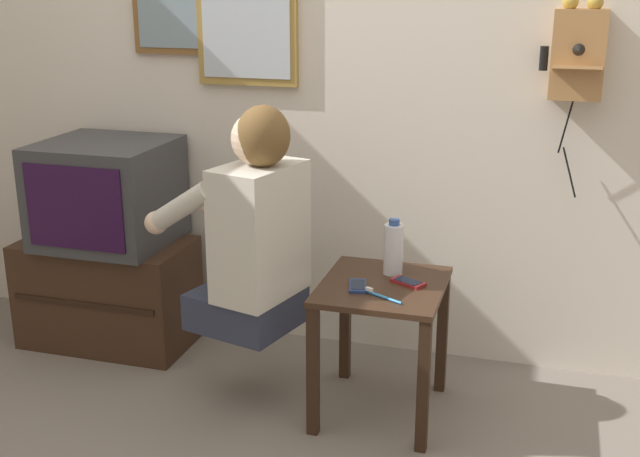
{
  "coord_description": "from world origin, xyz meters",
  "views": [
    {
      "loc": [
        0.97,
        -2.19,
        1.59
      ],
      "look_at": [
        0.19,
        0.44,
        0.73
      ],
      "focal_mm": 45.0,
      "sensor_mm": 36.0,
      "label": 1
    }
  ],
  "objects_px": {
    "water_bottle": "(393,249)",
    "cell_phone_held": "(358,286)",
    "wall_phone_antique": "(578,52)",
    "toothbrush": "(381,296)",
    "framed_picture": "(174,7)",
    "cell_phone_spare": "(408,282)",
    "person": "(253,229)",
    "television": "(107,193)",
    "wall_mirror": "(246,7)"
  },
  "relations": [
    {
      "from": "cell_phone_held",
      "to": "water_bottle",
      "type": "height_order",
      "value": "water_bottle"
    },
    {
      "from": "wall_phone_antique",
      "to": "cell_phone_held",
      "type": "height_order",
      "value": "wall_phone_antique"
    },
    {
      "from": "wall_phone_antique",
      "to": "cell_phone_spare",
      "type": "xyz_separation_m",
      "value": [
        -0.52,
        -0.46,
        -0.8
      ]
    },
    {
      "from": "person",
      "to": "cell_phone_held",
      "type": "height_order",
      "value": "person"
    },
    {
      "from": "cell_phone_held",
      "to": "toothbrush",
      "type": "xyz_separation_m",
      "value": [
        0.1,
        -0.07,
        0.0
      ]
    },
    {
      "from": "television",
      "to": "cell_phone_spare",
      "type": "distance_m",
      "value": 1.4
    },
    {
      "from": "person",
      "to": "framed_picture",
      "type": "xyz_separation_m",
      "value": [
        -0.57,
        0.6,
        0.76
      ]
    },
    {
      "from": "person",
      "to": "toothbrush",
      "type": "distance_m",
      "value": 0.53
    },
    {
      "from": "wall_phone_antique",
      "to": "wall_mirror",
      "type": "xyz_separation_m",
      "value": [
        -1.33,
        0.04,
        0.15
      ]
    },
    {
      "from": "framed_picture",
      "to": "water_bottle",
      "type": "bearing_deg",
      "value": -21.67
    },
    {
      "from": "cell_phone_held",
      "to": "wall_phone_antique",
      "type": "bearing_deg",
      "value": 25.31
    },
    {
      "from": "wall_phone_antique",
      "to": "cell_phone_held",
      "type": "bearing_deg",
      "value": -141.31
    },
    {
      "from": "cell_phone_spare",
      "to": "wall_phone_antique",
      "type": "bearing_deg",
      "value": -20.92
    },
    {
      "from": "water_bottle",
      "to": "toothbrush",
      "type": "relative_size",
      "value": 1.47
    },
    {
      "from": "framed_picture",
      "to": "television",
      "type": "bearing_deg",
      "value": -131.26
    },
    {
      "from": "television",
      "to": "toothbrush",
      "type": "bearing_deg",
      "value": -17.16
    },
    {
      "from": "wall_phone_antique",
      "to": "water_bottle",
      "type": "xyz_separation_m",
      "value": [
        -0.6,
        -0.38,
        -0.7
      ]
    },
    {
      "from": "framed_picture",
      "to": "person",
      "type": "bearing_deg",
      "value": -46.33
    },
    {
      "from": "wall_phone_antique",
      "to": "water_bottle",
      "type": "bearing_deg",
      "value": -147.74
    },
    {
      "from": "wall_mirror",
      "to": "cell_phone_held",
      "type": "bearing_deg",
      "value": -43.02
    },
    {
      "from": "wall_phone_antique",
      "to": "toothbrush",
      "type": "bearing_deg",
      "value": -133.49
    },
    {
      "from": "cell_phone_spare",
      "to": "toothbrush",
      "type": "height_order",
      "value": "toothbrush"
    },
    {
      "from": "television",
      "to": "wall_mirror",
      "type": "bearing_deg",
      "value": 24.87
    },
    {
      "from": "cell_phone_spare",
      "to": "toothbrush",
      "type": "distance_m",
      "value": 0.17
    },
    {
      "from": "person",
      "to": "cell_phone_spare",
      "type": "height_order",
      "value": "person"
    },
    {
      "from": "cell_phone_spare",
      "to": "water_bottle",
      "type": "xyz_separation_m",
      "value": [
        -0.07,
        0.09,
        0.09
      ]
    },
    {
      "from": "wall_mirror",
      "to": "water_bottle",
      "type": "xyz_separation_m",
      "value": [
        0.73,
        -0.42,
        -0.85
      ]
    },
    {
      "from": "person",
      "to": "wall_mirror",
      "type": "distance_m",
      "value": 0.99
    },
    {
      "from": "wall_phone_antique",
      "to": "framed_picture",
      "type": "distance_m",
      "value": 1.66
    },
    {
      "from": "water_bottle",
      "to": "toothbrush",
      "type": "distance_m",
      "value": 0.26
    },
    {
      "from": "person",
      "to": "water_bottle",
      "type": "bearing_deg",
      "value": -55.55
    },
    {
      "from": "wall_phone_antique",
      "to": "framed_picture",
      "type": "xyz_separation_m",
      "value": [
        -1.66,
        0.04,
        0.14
      ]
    },
    {
      "from": "television",
      "to": "cell_phone_held",
      "type": "relative_size",
      "value": 3.98
    },
    {
      "from": "water_bottle",
      "to": "toothbrush",
      "type": "bearing_deg",
      "value": -88.22
    },
    {
      "from": "cell_phone_held",
      "to": "water_bottle",
      "type": "relative_size",
      "value": 0.63
    },
    {
      "from": "water_bottle",
      "to": "cell_phone_held",
      "type": "bearing_deg",
      "value": -117.77
    },
    {
      "from": "wall_mirror",
      "to": "framed_picture",
      "type": "bearing_deg",
      "value": 179.46
    },
    {
      "from": "framed_picture",
      "to": "cell_phone_held",
      "type": "relative_size",
      "value": 2.95
    },
    {
      "from": "wall_phone_antique",
      "to": "wall_mirror",
      "type": "height_order",
      "value": "wall_mirror"
    },
    {
      "from": "wall_mirror",
      "to": "cell_phone_spare",
      "type": "relative_size",
      "value": 4.67
    },
    {
      "from": "cell_phone_spare",
      "to": "water_bottle",
      "type": "relative_size",
      "value": 0.64
    },
    {
      "from": "framed_picture",
      "to": "toothbrush",
      "type": "bearing_deg",
      "value": -31.94
    },
    {
      "from": "cell_phone_held",
      "to": "television",
      "type": "bearing_deg",
      "value": 151.15
    },
    {
      "from": "person",
      "to": "framed_picture",
      "type": "distance_m",
      "value": 1.12
    },
    {
      "from": "toothbrush",
      "to": "cell_phone_spare",
      "type": "bearing_deg",
      "value": 4.49
    },
    {
      "from": "wall_mirror",
      "to": "cell_phone_spare",
      "type": "distance_m",
      "value": 1.34
    },
    {
      "from": "framed_picture",
      "to": "water_bottle",
      "type": "xyz_separation_m",
      "value": [
        1.06,
        -0.42,
        -0.85
      ]
    },
    {
      "from": "person",
      "to": "wall_phone_antique",
      "type": "relative_size",
      "value": 1.13
    },
    {
      "from": "television",
      "to": "water_bottle",
      "type": "relative_size",
      "value": 2.51
    },
    {
      "from": "framed_picture",
      "to": "toothbrush",
      "type": "relative_size",
      "value": 2.73
    }
  ]
}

